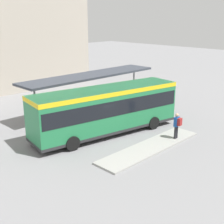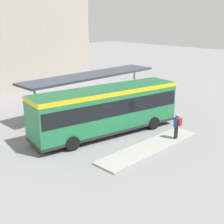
# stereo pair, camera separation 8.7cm
# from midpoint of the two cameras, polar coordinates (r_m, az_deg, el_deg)

# --- Properties ---
(ground_plane) EXTENTS (120.00, 120.00, 0.00)m
(ground_plane) POSITION_cam_midpoint_polar(r_m,az_deg,el_deg) (22.35, -1.10, -3.94)
(ground_plane) COLOR gray
(curb_island) EXTENTS (8.30, 1.80, 0.12)m
(curb_island) POSITION_cam_midpoint_polar(r_m,az_deg,el_deg) (20.10, 6.93, -6.39)
(curb_island) COLOR #9E9E99
(curb_island) RESTS_ON ground_plane
(city_bus) EXTENTS (11.18, 4.39, 3.31)m
(city_bus) POSITION_cam_midpoint_polar(r_m,az_deg,el_deg) (21.73, -1.11, 0.81)
(city_bus) COLOR #237A47
(city_bus) RESTS_ON ground_plane
(pedestrian_waiting) EXTENTS (0.45, 0.47, 1.76)m
(pedestrian_waiting) POSITION_cam_midpoint_polar(r_m,az_deg,el_deg) (21.25, 11.71, -2.21)
(pedestrian_waiting) COLOR #232328
(pedestrian_waiting) RESTS_ON curb_island
(bicycle_blue) EXTENTS (0.48, 1.70, 0.74)m
(bicycle_blue) POSITION_cam_midpoint_polar(r_m,az_deg,el_deg) (29.59, 9.50, 1.90)
(bicycle_blue) COLOR black
(bicycle_blue) RESTS_ON ground_plane
(bicycle_green) EXTENTS (0.48, 1.59, 0.69)m
(bicycle_green) POSITION_cam_midpoint_polar(r_m,az_deg,el_deg) (29.94, 7.94, 2.11)
(bicycle_green) COLOR black
(bicycle_green) RESTS_ON ground_plane
(bicycle_orange) EXTENTS (0.48, 1.77, 0.77)m
(bicycle_orange) POSITION_cam_midpoint_polar(r_m,az_deg,el_deg) (30.55, 6.80, 2.53)
(bicycle_orange) COLOR black
(bicycle_orange) RESTS_ON ground_plane
(station_shelter) EXTENTS (13.15, 2.68, 3.28)m
(station_shelter) POSITION_cam_midpoint_polar(r_m,az_deg,el_deg) (26.87, -3.95, 6.62)
(station_shelter) COLOR #383D47
(station_shelter) RESTS_ON ground_plane
(potted_planter_near_shelter) EXTENTS (1.00, 1.00, 1.44)m
(potted_planter_near_shelter) POSITION_cam_midpoint_polar(r_m,az_deg,el_deg) (27.45, 3.94, 1.70)
(potted_planter_near_shelter) COLOR slate
(potted_planter_near_shelter) RESTS_ON ground_plane
(potted_planter_far_side) EXTENTS (0.90, 0.90, 1.43)m
(potted_planter_far_side) POSITION_cam_midpoint_polar(r_m,az_deg,el_deg) (25.07, -3.03, 0.22)
(potted_planter_far_side) COLOR slate
(potted_planter_far_side) RESTS_ON ground_plane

